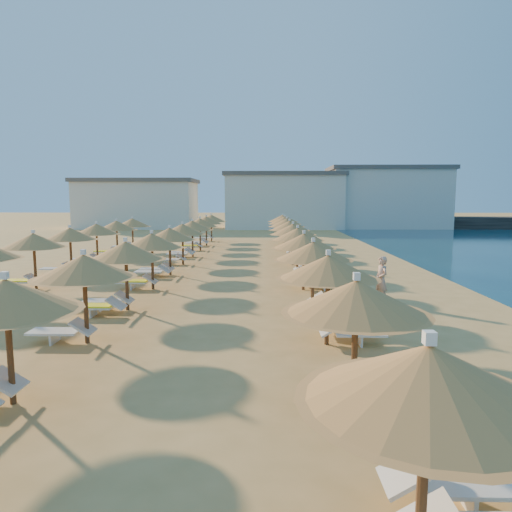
{
  "coord_description": "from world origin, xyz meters",
  "views": [
    {
      "loc": [
        1.0,
        -16.93,
        3.96
      ],
      "look_at": [
        0.62,
        4.0,
        1.3
      ],
      "focal_mm": 32.0,
      "sensor_mm": 36.0,
      "label": 1
    }
  ],
  "objects_px": {
    "beachgoer_a": "(381,280)",
    "beachgoer_c": "(320,261)",
    "parasol_row_west": "(170,235)",
    "parasol_row_east": "(298,235)",
    "jetty": "(476,223)"
  },
  "relations": [
    {
      "from": "jetty",
      "to": "beachgoer_a",
      "type": "height_order",
      "value": "beachgoer_a"
    },
    {
      "from": "beachgoer_c",
      "to": "parasol_row_east",
      "type": "bearing_deg",
      "value": -152.61
    },
    {
      "from": "jetty",
      "to": "parasol_row_east",
      "type": "bearing_deg",
      "value": -122.85
    },
    {
      "from": "parasol_row_west",
      "to": "beachgoer_c",
      "type": "height_order",
      "value": "parasol_row_west"
    },
    {
      "from": "parasol_row_west",
      "to": "beachgoer_a",
      "type": "height_order",
      "value": "parasol_row_west"
    },
    {
      "from": "jetty",
      "to": "beachgoer_c",
      "type": "bearing_deg",
      "value": -121.26
    },
    {
      "from": "jetty",
      "to": "beachgoer_c",
      "type": "xyz_separation_m",
      "value": [
        -25.19,
        -38.14,
        0.08
      ]
    },
    {
      "from": "beachgoer_a",
      "to": "beachgoer_c",
      "type": "relative_size",
      "value": 1.08
    },
    {
      "from": "jetty",
      "to": "beachgoer_a",
      "type": "distance_m",
      "value": 49.6
    },
    {
      "from": "parasol_row_east",
      "to": "parasol_row_west",
      "type": "xyz_separation_m",
      "value": [
        -6.57,
        0.0,
        0.0
      ]
    },
    {
      "from": "parasol_row_west",
      "to": "beachgoer_a",
      "type": "relative_size",
      "value": 22.46
    },
    {
      "from": "jetty",
      "to": "parasol_row_east",
      "type": "xyz_separation_m",
      "value": [
        -26.25,
        -37.44,
        1.34
      ]
    },
    {
      "from": "parasol_row_west",
      "to": "parasol_row_east",
      "type": "bearing_deg",
      "value": 0.0
    },
    {
      "from": "parasol_row_east",
      "to": "beachgoer_a",
      "type": "bearing_deg",
      "value": -66.34
    },
    {
      "from": "parasol_row_west",
      "to": "jetty",
      "type": "bearing_deg",
      "value": 48.76
    }
  ]
}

